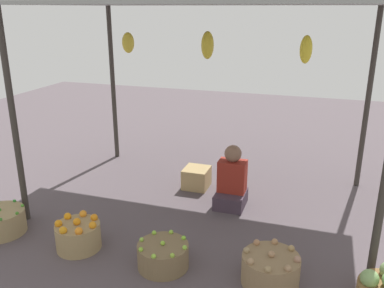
% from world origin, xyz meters
% --- Properties ---
extents(ground_plane, '(14.00, 14.00, 0.00)m').
position_xyz_m(ground_plane, '(0.00, 0.00, 0.00)').
color(ground_plane, '#584D52').
extents(market_stall_structure, '(4.03, 2.53, 2.43)m').
position_xyz_m(market_stall_structure, '(-0.00, 0.00, 2.27)').
color(market_stall_structure, '#38332D').
rests_on(market_stall_structure, ground).
extents(vendor_person, '(0.36, 0.44, 0.78)m').
position_xyz_m(vendor_person, '(0.33, -0.02, 0.30)').
color(vendor_person, '#413241').
rests_on(vendor_person, ground).
extents(basket_green_chilies, '(0.51, 0.51, 0.30)m').
position_xyz_m(basket_green_chilies, '(-1.91, -1.46, 0.13)').
color(basket_green_chilies, '#9D865B').
rests_on(basket_green_chilies, ground).
extents(basket_oranges, '(0.45, 0.45, 0.34)m').
position_xyz_m(basket_oranges, '(-0.94, -1.46, 0.15)').
color(basket_oranges, '#A28759').
rests_on(basket_oranges, ground).
extents(basket_limes, '(0.49, 0.49, 0.28)m').
position_xyz_m(basket_limes, '(0.01, -1.48, 0.12)').
color(basket_limes, olive).
rests_on(basket_limes, ground).
extents(basket_potatoes, '(0.52, 0.52, 0.33)m').
position_xyz_m(basket_potatoes, '(1.01, -1.41, 0.14)').
color(basket_potatoes, '#8F7350').
rests_on(basket_potatoes, ground).
extents(wooden_crate_near_vendor, '(0.33, 0.35, 0.28)m').
position_xyz_m(wooden_crate_near_vendor, '(-0.24, 0.35, 0.14)').
color(wooden_crate_near_vendor, tan).
rests_on(wooden_crate_near_vendor, ground).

